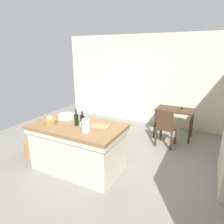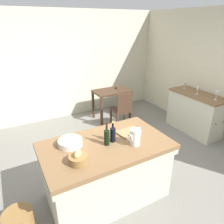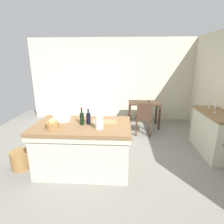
{
  "view_description": "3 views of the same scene",
  "coord_description": "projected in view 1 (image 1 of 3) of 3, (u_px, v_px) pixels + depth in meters",
  "views": [
    {
      "loc": [
        1.7,
        -3.07,
        2.13
      ],
      "look_at": [
        0.01,
        0.25,
        0.97
      ],
      "focal_mm": 31.52,
      "sensor_mm": 36.0,
      "label": 1
    },
    {
      "loc": [
        -1.37,
        -2.42,
        2.32
      ],
      "look_at": [
        0.1,
        0.25,
        0.96
      ],
      "focal_mm": 32.77,
      "sensor_mm": 36.0,
      "label": 2
    },
    {
      "loc": [
        0.32,
        -3.26,
        1.93
      ],
      "look_at": [
        0.12,
        0.37,
        0.87
      ],
      "focal_mm": 28.54,
      "sensor_mm": 36.0,
      "label": 3
    }
  ],
  "objects": [
    {
      "name": "ground_plane",
      "position": [
        106.0,
        161.0,
        3.98
      ],
      "size": [
        6.76,
        6.76,
        0.0
      ],
      "primitive_type": "plane",
      "color": "slate"
    },
    {
      "name": "wall_back",
      "position": [
        148.0,
        80.0,
        5.81
      ],
      "size": [
        5.32,
        0.12,
        2.6
      ],
      "primitive_type": "cube",
      "color": "beige",
      "rests_on": "ground"
    },
    {
      "name": "island_table",
      "position": [
        78.0,
        145.0,
        3.64
      ],
      "size": [
        1.66,
        0.97,
        0.87
      ],
      "color": "brown",
      "rests_on": "ground"
    },
    {
      "name": "writing_desk",
      "position": [
        175.0,
        114.0,
        4.94
      ],
      "size": [
        0.9,
        0.56,
        0.8
      ],
      "color": "#3D281C",
      "rests_on": "ground"
    },
    {
      "name": "wooden_chair",
      "position": [
        166.0,
        127.0,
        4.48
      ],
      "size": [
        0.44,
        0.44,
        0.9
      ],
      "color": "#3D281C",
      "rests_on": "ground"
    },
    {
      "name": "pitcher",
      "position": [
        86.0,
        125.0,
        3.19
      ],
      "size": [
        0.17,
        0.13,
        0.26
      ],
      "color": "silver",
      "rests_on": "island_table"
    },
    {
      "name": "wash_bowl",
      "position": [
        66.0,
        116.0,
        3.85
      ],
      "size": [
        0.3,
        0.3,
        0.08
      ],
      "primitive_type": "cylinder",
      "color": "silver",
      "rests_on": "island_table"
    },
    {
      "name": "bread_basket",
      "position": [
        50.0,
        121.0,
        3.53
      ],
      "size": [
        0.22,
        0.22,
        0.16
      ],
      "color": "olive",
      "rests_on": "island_table"
    },
    {
      "name": "cutting_board",
      "position": [
        100.0,
        126.0,
        3.42
      ],
      "size": [
        0.35,
        0.26,
        0.02
      ],
      "primitive_type": "cube",
      "rotation": [
        0.0,
        0.0,
        0.11
      ],
      "color": "#99754C",
      "rests_on": "island_table"
    },
    {
      "name": "wine_bottle_dark",
      "position": [
        82.0,
        119.0,
        3.45
      ],
      "size": [
        0.07,
        0.07,
        0.28
      ],
      "color": "black",
      "rests_on": "island_table"
    },
    {
      "name": "wine_bottle_amber",
      "position": [
        76.0,
        119.0,
        3.47
      ],
      "size": [
        0.07,
        0.07,
        0.3
      ],
      "color": "black",
      "rests_on": "island_table"
    },
    {
      "name": "wicker_hamper",
      "position": [
        33.0,
        147.0,
        4.19
      ],
      "size": [
        0.34,
        0.34,
        0.34
      ],
      "primitive_type": "cylinder",
      "color": "olive",
      "rests_on": "ground"
    }
  ]
}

